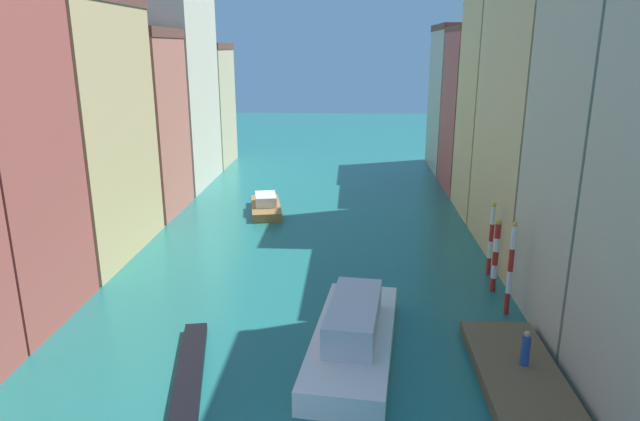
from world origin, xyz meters
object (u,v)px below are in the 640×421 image
at_px(person_on_dock, 526,349).
at_px(mooring_pole_2, 491,238).
at_px(waterfront_dock, 518,373).
at_px(motorboat_0, 266,206).
at_px(vaporetto_white, 353,334).
at_px(mooring_pole_0, 510,268).
at_px(mooring_pole_1, 496,255).
at_px(gondola_black, 188,385).

distance_m(person_on_dock, mooring_pole_2, 11.00).
distance_m(waterfront_dock, motorboat_0, 27.23).
distance_m(waterfront_dock, vaporetto_white, 6.93).
bearing_deg(motorboat_0, vaporetto_white, -71.74).
bearing_deg(vaporetto_white, mooring_pole_0, 28.29).
xyz_separation_m(person_on_dock, mooring_pole_1, (0.77, 8.54, 0.87)).
distance_m(gondola_black, motorboat_0, 24.93).
bearing_deg(person_on_dock, vaporetto_white, 167.67).
height_order(person_on_dock, gondola_black, person_on_dock).
relative_size(person_on_dock, vaporetto_white, 0.15).
distance_m(waterfront_dock, mooring_pole_0, 6.41).
xyz_separation_m(waterfront_dock, motorboat_0, (-13.84, 23.45, 0.26)).
relative_size(vaporetto_white, motorboat_0, 1.60).
relative_size(mooring_pole_2, vaporetto_white, 0.43).
bearing_deg(mooring_pole_1, motorboat_0, 135.41).
bearing_deg(vaporetto_white, mooring_pole_1, 42.18).
height_order(vaporetto_white, motorboat_0, vaporetto_white).
bearing_deg(mooring_pole_0, mooring_pole_1, 90.19).
height_order(mooring_pole_2, vaporetto_white, mooring_pole_2).
relative_size(mooring_pole_1, gondola_black, 0.43).
distance_m(waterfront_dock, mooring_pole_1, 9.02).
distance_m(mooring_pole_1, vaporetto_white, 10.52).
xyz_separation_m(waterfront_dock, vaporetto_white, (-6.68, 1.74, 0.62)).
xyz_separation_m(person_on_dock, mooring_pole_0, (0.78, 5.69, 1.24)).
bearing_deg(mooring_pole_1, mooring_pole_2, 82.92).
xyz_separation_m(waterfront_dock, mooring_pole_1, (1.06, 8.76, 1.86)).
height_order(mooring_pole_2, gondola_black, mooring_pole_2).
xyz_separation_m(gondola_black, motorboat_0, (-0.65, 24.92, 0.35)).
height_order(waterfront_dock, person_on_dock, person_on_dock).
relative_size(person_on_dock, motorboat_0, 0.24).
relative_size(waterfront_dock, mooring_pole_0, 1.59).
xyz_separation_m(mooring_pole_0, motorboat_0, (-14.91, 17.53, -1.96)).
distance_m(person_on_dock, vaporetto_white, 7.14).
bearing_deg(mooring_pole_2, gondola_black, -139.11).
distance_m(person_on_dock, gondola_black, 13.62).
distance_m(mooring_pole_0, mooring_pole_1, 2.87).
bearing_deg(person_on_dock, gondola_black, -172.85).
bearing_deg(mooring_pole_0, gondola_black, -152.62).
relative_size(person_on_dock, mooring_pole_1, 0.36).
relative_size(waterfront_dock, motorboat_0, 1.23).
height_order(mooring_pole_2, motorboat_0, mooring_pole_2).
bearing_deg(person_on_dock, motorboat_0, 121.31).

